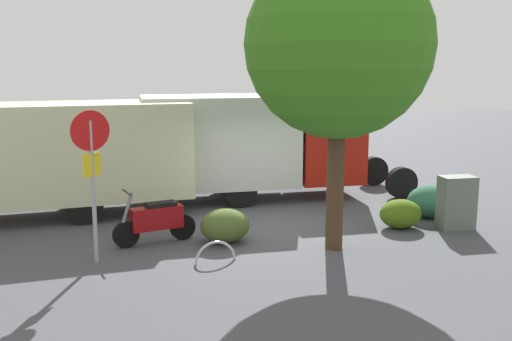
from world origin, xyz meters
TOP-DOWN VIEW (x-y plane):
  - ground_plane at (0.00, 0.00)m, footprint 60.00×60.00m
  - box_truck_near at (-0.42, -3.38)m, footprint 7.73×2.62m
  - box_truck_far at (4.78, -2.84)m, footprint 8.25×2.44m
  - motorcycle at (2.70, 0.11)m, footprint 1.80×0.66m
  - stop_sign at (3.97, 1.02)m, footprint 0.71×0.33m
  - street_tree at (-0.79, 1.47)m, footprint 3.73×3.73m
  - utility_cabinet at (-4.10, 0.92)m, footprint 0.84×0.54m
  - bike_rack_hoop at (1.76, 1.64)m, footprint 0.85×0.16m
  - shrub_near_sign at (-2.89, 0.52)m, footprint 0.99×0.81m
  - shrub_mid_verge at (-4.10, -0.13)m, footprint 1.19×0.97m
  - shrub_by_tree at (1.28, 0.44)m, footprint 1.07×0.88m

SIDE VIEW (x-z plane):
  - ground_plane at x=0.00m, z-range 0.00..0.00m
  - bike_rack_hoop at x=1.76m, z-range -0.43..0.43m
  - shrub_near_sign at x=-2.89m, z-range 0.00..0.68m
  - shrub_by_tree at x=1.28m, z-range 0.00..0.73m
  - shrub_mid_verge at x=-4.10m, z-range 0.00..0.81m
  - motorcycle at x=2.70m, z-range -0.08..1.12m
  - utility_cabinet at x=-4.10m, z-range 0.00..1.24m
  - box_truck_far at x=4.78m, z-range 0.17..3.00m
  - box_truck_near at x=-0.42m, z-range 0.15..3.07m
  - stop_sign at x=3.97m, z-range 0.49..3.43m
  - street_tree at x=-0.79m, z-range 1.13..7.15m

